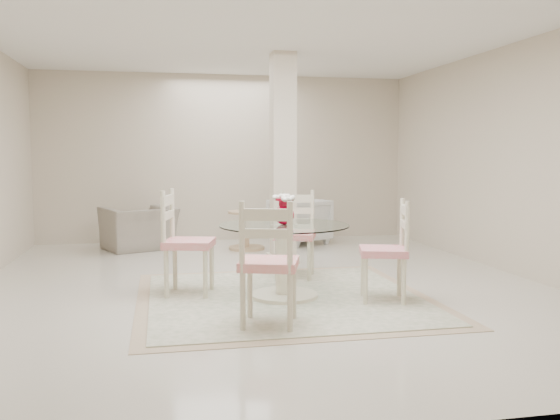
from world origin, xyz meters
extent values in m
plane|color=beige|center=(0.00, 0.00, 0.00)|extent=(7.00, 7.00, 0.00)
cube|color=beige|center=(0.00, 3.50, 1.35)|extent=(6.00, 0.02, 2.70)
cube|color=beige|center=(0.00, -3.50, 1.35)|extent=(6.00, 0.02, 2.70)
cube|color=beige|center=(3.00, 0.00, 1.35)|extent=(0.02, 7.00, 2.70)
cube|color=white|center=(0.00, 0.00, 2.70)|extent=(6.00, 7.00, 0.02)
cube|color=beige|center=(0.50, 1.30, 1.35)|extent=(0.30, 0.30, 2.70)
cube|color=tan|center=(0.10, -0.66, 0.00)|extent=(2.82, 2.82, 0.01)
cube|color=silver|center=(0.10, -0.66, 0.01)|extent=(2.58, 2.58, 0.01)
cylinder|color=beige|center=(0.10, -0.66, 0.02)|extent=(0.66, 0.66, 0.05)
cylinder|color=beige|center=(0.10, -0.66, 0.38)|extent=(0.16, 0.16, 0.68)
cylinder|color=beige|center=(0.10, -0.66, 0.70)|extent=(0.27, 0.27, 0.03)
cylinder|color=white|center=(0.10, -0.66, 0.72)|extent=(1.26, 1.26, 0.01)
ellipsoid|color=#A6051E|center=(0.10, -0.66, 0.82)|extent=(0.20, 0.20, 0.19)
cylinder|color=#A6051E|center=(0.10, -0.66, 0.93)|extent=(0.10, 0.10, 0.05)
cylinder|color=#A6051E|center=(0.10, -0.66, 0.97)|extent=(0.17, 0.17, 0.02)
ellipsoid|color=white|center=(0.10, -0.66, 1.00)|extent=(0.11, 0.11, 0.05)
ellipsoid|color=white|center=(0.16, -0.64, 0.98)|extent=(0.11, 0.11, 0.05)
ellipsoid|color=white|center=(0.05, -0.63, 0.99)|extent=(0.11, 0.11, 0.05)
ellipsoid|color=white|center=(0.11, -0.72, 0.98)|extent=(0.11, 0.11, 0.05)
cylinder|color=beige|center=(0.88, -0.75, 0.23)|extent=(0.04, 0.04, 0.45)
cylinder|color=beige|center=(0.78, -1.09, 0.23)|extent=(0.04, 0.04, 0.45)
cylinder|color=beige|center=(1.22, -0.85, 0.23)|extent=(0.04, 0.04, 0.45)
cylinder|color=beige|center=(1.12, -1.19, 0.23)|extent=(0.04, 0.04, 0.45)
cube|color=red|center=(1.00, -0.97, 0.48)|extent=(0.53, 0.53, 0.07)
cube|color=beige|center=(1.19, -1.03, 0.81)|extent=(0.15, 0.39, 0.53)
cylinder|color=beige|center=(0.19, 0.13, 0.23)|extent=(0.04, 0.04, 0.46)
cylinder|color=beige|center=(0.53, 0.01, 0.23)|extent=(0.04, 0.04, 0.46)
cylinder|color=beige|center=(0.31, 0.47, 0.23)|extent=(0.04, 0.04, 0.46)
cylinder|color=beige|center=(0.65, 0.35, 0.23)|extent=(0.04, 0.04, 0.46)
cube|color=red|center=(0.42, 0.24, 0.49)|extent=(0.56, 0.56, 0.07)
cube|color=beige|center=(0.48, 0.43, 0.83)|extent=(0.39, 0.17, 0.54)
cylinder|color=beige|center=(-0.65, -0.58, 0.24)|extent=(0.05, 0.05, 0.49)
cylinder|color=beige|center=(-0.56, -0.21, 0.24)|extent=(0.05, 0.05, 0.49)
cylinder|color=beige|center=(-1.02, -0.48, 0.24)|extent=(0.05, 0.05, 0.49)
cylinder|color=beige|center=(-0.93, -0.11, 0.24)|extent=(0.05, 0.05, 0.49)
cube|color=red|center=(-0.79, -0.34, 0.52)|extent=(0.56, 0.56, 0.07)
cube|color=beige|center=(-1.00, -0.29, 0.88)|extent=(0.15, 0.42, 0.57)
cylinder|color=beige|center=(0.02, -1.43, 0.24)|extent=(0.05, 0.05, 0.48)
cylinder|color=beige|center=(-0.33, -1.32, 0.24)|extent=(0.05, 0.05, 0.48)
cylinder|color=beige|center=(-0.09, -1.79, 0.24)|extent=(0.05, 0.05, 0.48)
cylinder|color=beige|center=(-0.44, -1.68, 0.24)|extent=(0.05, 0.05, 0.48)
cube|color=red|center=(-0.21, -1.56, 0.52)|extent=(0.57, 0.57, 0.07)
cube|color=beige|center=(-0.27, -1.75, 0.86)|extent=(0.41, 0.17, 0.56)
imported|color=gray|center=(-1.39, 2.74, 0.31)|extent=(1.23, 1.17, 0.63)
imported|color=silver|center=(1.08, 2.83, 0.36)|extent=(1.02, 1.03, 0.71)
cylinder|color=tan|center=(0.18, 2.41, 0.02)|extent=(0.53, 0.53, 0.04)
cylinder|color=tan|center=(0.18, 2.41, 0.29)|extent=(0.08, 0.08, 0.51)
cylinder|color=tan|center=(0.18, 2.41, 0.56)|extent=(0.55, 0.55, 0.03)
camera|label=1|loc=(-1.07, -6.23, 1.40)|focal=38.00mm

